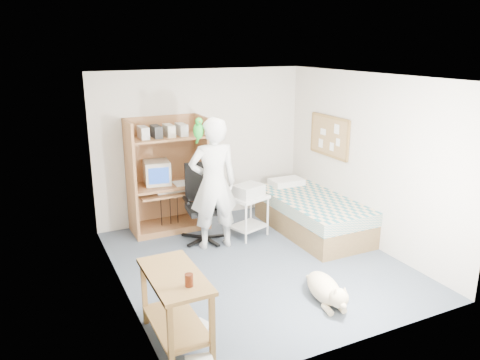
{
  "coord_description": "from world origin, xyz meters",
  "views": [
    {
      "loc": [
        -2.76,
        -5.14,
        2.9
      ],
      "look_at": [
        -0.02,
        0.51,
        1.05
      ],
      "focal_mm": 35.0,
      "sensor_mm": 36.0,
      "label": 1
    }
  ],
  "objects": [
    {
      "name": "corkboard",
      "position": [
        1.77,
        0.9,
        1.45
      ],
      "size": [
        0.04,
        0.94,
        0.66
      ],
      "color": "olive",
      "rests_on": "wall_right"
    },
    {
      "name": "ceiling",
      "position": [
        0.0,
        0.0,
        2.5
      ],
      "size": [
        3.6,
        4.0,
        0.02
      ],
      "primitive_type": "cube",
      "color": "white",
      "rests_on": "wall_back"
    },
    {
      "name": "person",
      "position": [
        -0.31,
        0.77,
        0.96
      ],
      "size": [
        0.76,
        0.55,
        1.92
      ],
      "primitive_type": "imported",
      "rotation": [
        0.0,
        0.0,
        3.0
      ],
      "color": "silver",
      "rests_on": "floor"
    },
    {
      "name": "crt_monitor",
      "position": [
        -0.86,
        1.75,
        0.95
      ],
      "size": [
        0.44,
        0.45,
        0.37
      ],
      "rotation": [
        0.0,
        0.0,
        -0.14
      ],
      "color": "beige",
      "rests_on": "computer_hutch"
    },
    {
      "name": "floor",
      "position": [
        0.0,
        0.0,
        0.0
      ],
      "size": [
        4.0,
        4.0,
        0.0
      ],
      "primitive_type": "plane",
      "color": "#46505F",
      "rests_on": "ground"
    },
    {
      "name": "printer_cart",
      "position": [
        0.31,
        0.88,
        0.43
      ],
      "size": [
        0.65,
        0.58,
        0.65
      ],
      "rotation": [
        0.0,
        0.0,
        0.32
      ],
      "color": "silver",
      "rests_on": "floor"
    },
    {
      "name": "wall_left",
      "position": [
        -1.8,
        0.0,
        1.25
      ],
      "size": [
        0.02,
        4.0,
        2.5
      ],
      "primitive_type": "cube",
      "color": "beige",
      "rests_on": "floor"
    },
    {
      "name": "wall_right",
      "position": [
        1.8,
        0.0,
        1.25
      ],
      "size": [
        0.02,
        4.0,
        2.5
      ],
      "primitive_type": "cube",
      "color": "beige",
      "rests_on": "floor"
    },
    {
      "name": "side_desk",
      "position": [
        -1.55,
        -1.2,
        0.49
      ],
      "size": [
        0.5,
        1.0,
        0.75
      ],
      "color": "brown",
      "rests_on": "floor"
    },
    {
      "name": "keyboard",
      "position": [
        -0.7,
        1.58,
        0.67
      ],
      "size": [
        0.45,
        0.17,
        0.03
      ],
      "primitive_type": "cube",
      "rotation": [
        0.0,
        0.0,
        -0.02
      ],
      "color": "beige",
      "rests_on": "computer_hutch"
    },
    {
      "name": "wall_back",
      "position": [
        0.0,
        2.0,
        1.25
      ],
      "size": [
        3.6,
        0.02,
        2.5
      ],
      "primitive_type": "cube",
      "color": "beige",
      "rests_on": "floor"
    },
    {
      "name": "dog",
      "position": [
        0.25,
        -1.23,
        0.16
      ],
      "size": [
        0.41,
        0.96,
        0.36
      ],
      "rotation": [
        0.0,
        0.0,
        -0.17
      ],
      "color": "beige",
      "rests_on": "floor"
    },
    {
      "name": "bed",
      "position": [
        1.3,
        0.62,
        0.29
      ],
      "size": [
        1.02,
        2.02,
        0.66
      ],
      "color": "brown",
      "rests_on": "floor"
    },
    {
      "name": "printer",
      "position": [
        0.31,
        0.88,
        0.74
      ],
      "size": [
        0.5,
        0.44,
        0.18
      ],
      "primitive_type": "cube",
      "rotation": [
        0.0,
        0.0,
        0.32
      ],
      "color": "#B4B4AF",
      "rests_on": "printer_cart"
    },
    {
      "name": "drink_glass",
      "position": [
        -1.5,
        -1.48,
        0.81
      ],
      "size": [
        0.08,
        0.08,
        0.12
      ],
      "primitive_type": "cylinder",
      "color": "#43190A",
      "rests_on": "side_desk"
    },
    {
      "name": "floor_box_b",
      "position": [
        -1.27,
        -1.15,
        0.04
      ],
      "size": [
        0.25,
        0.27,
        0.08
      ],
      "primitive_type": "cube",
      "rotation": [
        0.0,
        0.0,
        0.38
      ],
      "color": "beige",
      "rests_on": "floor"
    },
    {
      "name": "office_chair",
      "position": [
        -0.36,
        1.08,
        0.41
      ],
      "size": [
        0.65,
        0.65,
        1.16
      ],
      "rotation": [
        0.0,
        0.0,
        -0.14
      ],
      "color": "black",
      "rests_on": "floor"
    },
    {
      "name": "parrot",
      "position": [
        -0.52,
        0.78,
        1.76
      ],
      "size": [
        0.14,
        0.25,
        0.39
      ],
      "rotation": [
        0.0,
        0.0,
        -0.14
      ],
      "color": "#12801C",
      "rests_on": "person"
    },
    {
      "name": "pencil_cup",
      "position": [
        -0.35,
        1.65,
        0.82
      ],
      "size": [
        0.08,
        0.08,
        0.12
      ],
      "primitive_type": "cylinder",
      "color": "gold",
      "rests_on": "computer_hutch"
    },
    {
      "name": "computer_hutch",
      "position": [
        -0.7,
        1.74,
        0.82
      ],
      "size": [
        1.2,
        0.63,
        1.8
      ],
      "color": "brown",
      "rests_on": "floor"
    }
  ]
}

